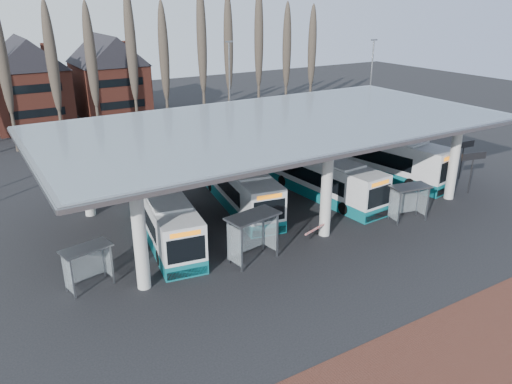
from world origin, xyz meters
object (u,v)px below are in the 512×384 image
bus_0 (163,214)px  shelter_2 (408,195)px  shelter_0 (86,258)px  shelter_1 (251,227)px  bus_1 (238,185)px  bus_2 (321,177)px  bus_3 (378,156)px

bus_0 → shelter_2: size_ratio=4.00×
shelter_0 → shelter_1: 8.99m
shelter_0 → shelter_2: size_ratio=0.95×
bus_0 → bus_1: bus_1 is taller
bus_2 → shelter_0: size_ratio=4.25×
bus_2 → shelter_0: bearing=-171.8°
shelter_1 → bus_3: bearing=14.0°
shelter_1 → shelter_2: shelter_1 is taller
bus_1 → shelter_0: size_ratio=4.30×
bus_1 → bus_2: bus_1 is taller
bus_3 → shelter_1: bus_3 is taller
shelter_2 → shelter_0: bearing=-176.4°
bus_0 → shelter_1: bearing=-51.4°
bus_0 → bus_1: (6.61, 2.12, 0.03)m
bus_0 → bus_3: 20.17m
bus_2 → shelter_1: (-9.71, -5.92, 0.59)m
bus_1 → shelter_0: bus_1 is taller
bus_0 → shelter_0: bearing=-138.2°
bus_1 → shelter_0: bearing=-145.3°
bus_3 → shelter_2: 9.39m
bus_0 → shelter_2: bus_0 is taller
bus_1 → bus_3: bus_3 is taller
bus_1 → shelter_2: bearing=-34.9°
bus_3 → shelter_2: bearing=-131.9°
bus_3 → shelter_0: 26.28m
bus_3 → shelter_0: (-25.73, -5.34, 0.03)m
bus_2 → shelter_2: 6.97m
bus_2 → bus_3: 7.37m
bus_2 → shelter_2: (2.25, -6.59, 0.31)m
shelter_2 → bus_1: bearing=146.3°
bus_1 → bus_3: 13.49m
bus_0 → bus_3: size_ratio=0.89×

